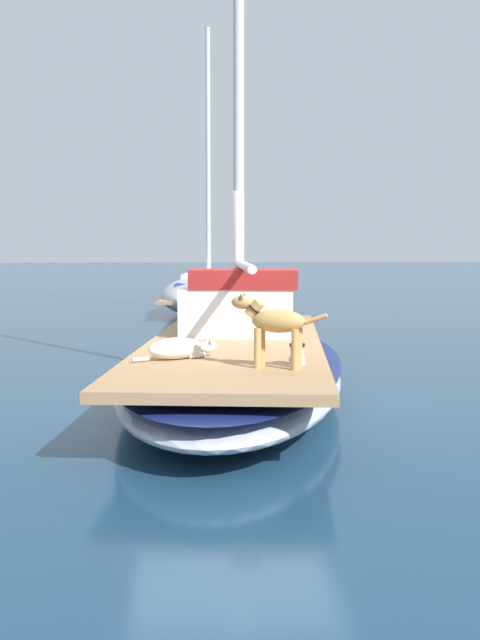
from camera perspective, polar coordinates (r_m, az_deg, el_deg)
name	(u,v)px	position (r m, az deg, el deg)	size (l,w,h in m)	color
ground_plane	(235,395)	(9.59, -0.39, -5.42)	(120.00, 120.00, 0.00)	navy
sailboat_main	(235,367)	(9.53, -0.39, -3.44)	(3.36, 7.49, 0.66)	#B2B7C1
mast_main	(239,21)	(10.54, -0.05, 20.80)	(0.14, 2.27, 8.66)	silver
cabin_house	(240,305)	(10.56, 0.03, 1.12)	(1.65, 2.37, 0.84)	silver
dog_white	(179,348)	(8.04, -4.43, -2.06)	(0.88, 0.53, 0.22)	silver
dog_tan	(274,323)	(7.41, 2.44, -0.25)	(0.90, 0.44, 0.70)	tan
deck_winch	(297,355)	(7.65, 4.14, -2.52)	(0.16, 0.16, 0.21)	#B7B7BC
coiled_rope	(177,350)	(8.55, -4.58, -2.16)	(0.32, 0.32, 0.04)	beige
moored_boat_far_astern	(206,292)	(20.40, -2.46, 2.01)	(2.91, 5.97, 7.31)	#B2B7C1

